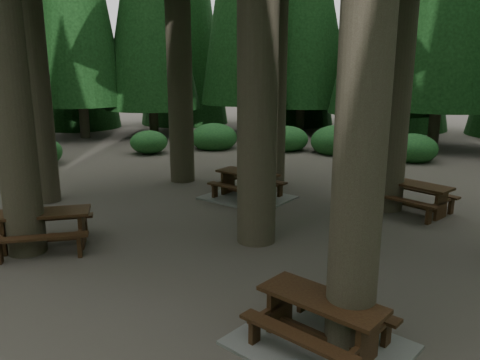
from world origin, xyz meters
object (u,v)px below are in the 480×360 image
Objects in this scene: picnic_table_c at (247,189)px; picnic_table_d at (414,193)px; picnic_table_a at (320,330)px; picnic_table_e at (44,224)px.

picnic_table_d is (4.33, 1.36, 0.25)m from picnic_table_c.
picnic_table_a is 6.32m from picnic_table_e.
picnic_table_d reaches higher than picnic_table_a.
picnic_table_d is 0.88× the size of picnic_table_e.
picnic_table_e reaches higher than picnic_table_d.
picnic_table_c is (-4.87, 5.60, 0.02)m from picnic_table_a.
picnic_table_e is (-6.32, 0.03, 0.29)m from picnic_table_a.
picnic_table_d is at bearing 20.66° from picnic_table_c.
picnic_table_c reaches higher than picnic_table_d.
picnic_table_c reaches higher than picnic_table_a.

